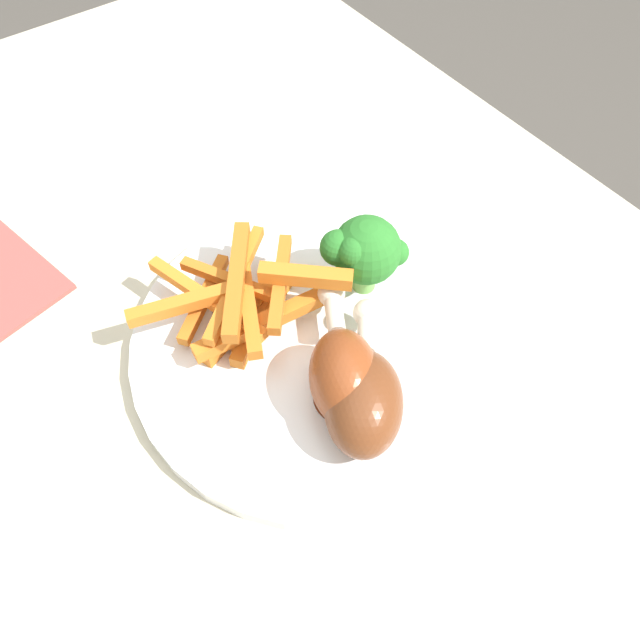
{
  "coord_description": "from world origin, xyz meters",
  "views": [
    {
      "loc": [
        -0.13,
        0.11,
        1.08
      ],
      "look_at": [
        0.07,
        -0.03,
        0.74
      ],
      "focal_mm": 35.34,
      "sensor_mm": 36.0,
      "label": 1
    }
  ],
  "objects_px": {
    "broccoli_floret_front": "(362,251)",
    "chicken_drumstick_near": "(344,372)",
    "chicken_drumstick_far": "(365,399)",
    "dinner_plate": "(320,341)",
    "carrot_fries_pile": "(246,299)",
    "dining_table": "(338,500)"
  },
  "relations": [
    {
      "from": "carrot_fries_pile",
      "to": "chicken_drumstick_far",
      "type": "xyz_separation_m",
      "value": [
        -0.11,
        -0.02,
        0.0
      ]
    },
    {
      "from": "dining_table",
      "to": "dinner_plate",
      "type": "height_order",
      "value": "dinner_plate"
    },
    {
      "from": "dinner_plate",
      "to": "broccoli_floret_front",
      "type": "bearing_deg",
      "value": -69.05
    },
    {
      "from": "broccoli_floret_front",
      "to": "carrot_fries_pile",
      "type": "bearing_deg",
      "value": 72.78
    },
    {
      "from": "dining_table",
      "to": "carrot_fries_pile",
      "type": "xyz_separation_m",
      "value": [
        0.11,
        -0.0,
        0.14
      ]
    },
    {
      "from": "broccoli_floret_front",
      "to": "chicken_drumstick_near",
      "type": "xyz_separation_m",
      "value": [
        -0.06,
        0.06,
        -0.01
      ]
    },
    {
      "from": "broccoli_floret_front",
      "to": "chicken_drumstick_near",
      "type": "distance_m",
      "value": 0.09
    },
    {
      "from": "dining_table",
      "to": "dinner_plate",
      "type": "xyz_separation_m",
      "value": [
        0.07,
        -0.03,
        0.12
      ]
    },
    {
      "from": "dining_table",
      "to": "chicken_drumstick_far",
      "type": "relative_size",
      "value": 10.94
    },
    {
      "from": "broccoli_floret_front",
      "to": "chicken_drumstick_far",
      "type": "relative_size",
      "value": 0.59
    },
    {
      "from": "dining_table",
      "to": "chicken_drumstick_near",
      "type": "height_order",
      "value": "chicken_drumstick_near"
    },
    {
      "from": "carrot_fries_pile",
      "to": "chicken_drumstick_far",
      "type": "distance_m",
      "value": 0.11
    },
    {
      "from": "dinner_plate",
      "to": "chicken_drumstick_far",
      "type": "xyz_separation_m",
      "value": [
        -0.07,
        0.01,
        0.03
      ]
    },
    {
      "from": "chicken_drumstick_near",
      "to": "dinner_plate",
      "type": "bearing_deg",
      "value": -17.1
    },
    {
      "from": "dining_table",
      "to": "carrot_fries_pile",
      "type": "bearing_deg",
      "value": -0.42
    },
    {
      "from": "broccoli_floret_front",
      "to": "carrot_fries_pile",
      "type": "distance_m",
      "value": 0.09
    },
    {
      "from": "dinner_plate",
      "to": "carrot_fries_pile",
      "type": "xyz_separation_m",
      "value": [
        0.04,
        0.03,
        0.03
      ]
    },
    {
      "from": "dinner_plate",
      "to": "chicken_drumstick_near",
      "type": "distance_m",
      "value": 0.06
    },
    {
      "from": "broccoli_floret_front",
      "to": "chicken_drumstick_near",
      "type": "height_order",
      "value": "broccoli_floret_front"
    },
    {
      "from": "chicken_drumstick_near",
      "to": "chicken_drumstick_far",
      "type": "relative_size",
      "value": 1.02
    },
    {
      "from": "dining_table",
      "to": "carrot_fries_pile",
      "type": "height_order",
      "value": "carrot_fries_pile"
    },
    {
      "from": "carrot_fries_pile",
      "to": "chicken_drumstick_far",
      "type": "bearing_deg",
      "value": -171.01
    }
  ]
}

